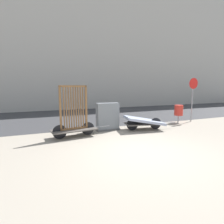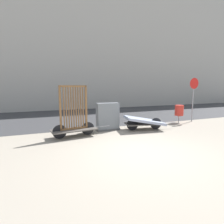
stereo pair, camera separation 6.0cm
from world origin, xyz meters
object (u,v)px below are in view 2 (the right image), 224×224
bike_cart_with_bedframe (74,120)px  utility_cabinet (108,117)px  trash_bin (179,110)px  bike_cart_with_mattress (144,121)px  sign_post (194,92)px

bike_cart_with_bedframe → utility_cabinet: 1.73m
trash_bin → bike_cart_with_bedframe: bearing=-173.0°
utility_cabinet → trash_bin: size_ratio=1.27×
bike_cart_with_bedframe → bike_cart_with_mattress: 3.25m
utility_cabinet → bike_cart_with_mattress: bearing=-19.7°
sign_post → trash_bin: bearing=179.5°
bike_cart_with_mattress → trash_bin: (2.69, 0.72, 0.30)m
utility_cabinet → trash_bin: (4.30, 0.15, 0.11)m
sign_post → bike_cart_with_bedframe: bearing=-174.1°
trash_bin → sign_post: sign_post is taller
bike_cart_with_mattress → sign_post: 3.93m
bike_cart_with_mattress → utility_cabinet: utility_cabinet is taller
bike_cart_with_bedframe → bike_cart_with_mattress: bike_cart_with_bedframe is taller
bike_cart_with_bedframe → trash_bin: 5.97m
bike_cart_with_mattress → bike_cart_with_bedframe: bearing=-169.4°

